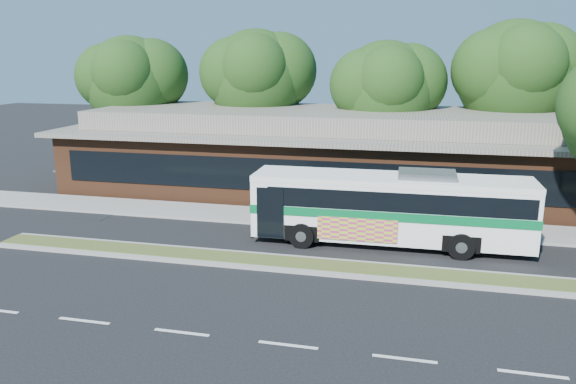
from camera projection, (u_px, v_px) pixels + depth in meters
name	position (u px, v px, depth m)	size (l,w,h in m)	color
ground	(321.00, 275.00, 19.44)	(120.00, 120.00, 0.00)	black
median_strip	(324.00, 266.00, 19.99)	(26.00, 1.10, 0.15)	#4C5725
sidewalk	(346.00, 221.00, 25.47)	(44.00, 2.60, 0.12)	gray
parking_lot	(49.00, 185.00, 32.92)	(14.00, 12.00, 0.01)	black
plaza_building	(362.00, 153.00, 31.21)	(33.20, 11.20, 4.45)	#572F1B
tree_bg_a	(138.00, 80.00, 35.62)	(6.47, 5.80, 8.63)	black
tree_bg_b	(264.00, 76.00, 34.71)	(6.69, 6.00, 9.00)	black
tree_bg_c	(393.00, 88.00, 32.10)	(6.24, 5.60, 8.26)	black
tree_bg_d	(522.00, 73.00, 31.29)	(6.91, 6.20, 9.37)	black
transit_bus	(391.00, 204.00, 22.15)	(10.94, 2.70, 3.06)	white
sedan	(98.00, 181.00, 31.00)	(1.86, 4.57, 1.33)	#9C9EA2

